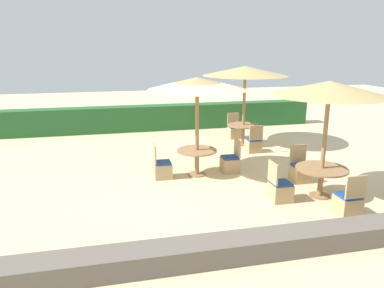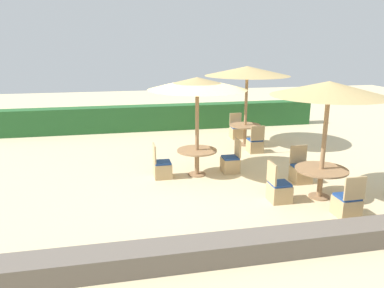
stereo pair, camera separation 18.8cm
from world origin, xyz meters
TOP-DOWN VIEW (x-y plane):
  - ground_plane at (0.00, 0.00)m, footprint 40.00×40.00m
  - hedge_row at (0.00, 6.48)m, footprint 13.00×0.70m
  - stone_border at (0.00, -3.49)m, footprint 10.00×0.56m
  - parasol_back_right at (2.49, 3.39)m, footprint 2.90×2.90m
  - round_table_back_right at (2.49, 3.39)m, footprint 1.10×1.10m
  - patio_chair_back_right_south at (2.50, 2.43)m, footprint 0.46×0.46m
  - patio_chair_back_right_north at (2.53, 4.40)m, footprint 0.46×0.46m
  - parasol_center at (0.15, 0.67)m, footprint 2.59×2.59m
  - round_table_center at (0.15, 0.67)m, footprint 1.08×1.08m
  - patio_chair_center_west at (-0.81, 0.65)m, footprint 0.46×0.46m
  - patio_chair_center_east at (1.12, 0.70)m, footprint 0.46×0.46m
  - parasol_front_right at (2.62, -1.43)m, footprint 2.55×2.55m
  - round_table_front_right at (2.62, -1.43)m, footprint 1.19×1.19m
  - patio_chair_front_right_south at (2.65, -2.45)m, footprint 0.46×0.46m
  - patio_chair_front_right_west at (1.58, -1.45)m, footprint 0.46×0.46m
  - patio_chair_front_right_north at (2.67, -0.40)m, footprint 0.46×0.46m

SIDE VIEW (x-z plane):
  - ground_plane at x=0.00m, z-range 0.00..0.00m
  - stone_border at x=0.00m, z-range 0.00..0.37m
  - patio_chair_back_right_south at x=2.50m, z-range -0.20..0.73m
  - patio_chair_back_right_north at x=2.53m, z-range -0.20..0.73m
  - patio_chair_center_west at x=-0.81m, z-range -0.20..0.73m
  - patio_chair_center_east at x=1.12m, z-range -0.20..0.73m
  - patio_chair_front_right_south at x=2.65m, z-range -0.20..0.73m
  - patio_chair_front_right_west at x=1.58m, z-range -0.20..0.73m
  - patio_chair_front_right_north at x=2.67m, z-range -0.20..0.73m
  - hedge_row at x=0.00m, z-range 0.00..1.02m
  - round_table_center at x=0.15m, z-range 0.21..0.92m
  - round_table_front_right at x=2.62m, z-range 0.22..0.93m
  - round_table_back_right at x=2.49m, z-range 0.21..0.94m
  - parasol_center at x=0.15m, z-range 1.15..3.80m
  - parasol_front_right at x=2.62m, z-range 1.17..3.87m
  - parasol_back_right at x=2.49m, z-range 1.20..3.95m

